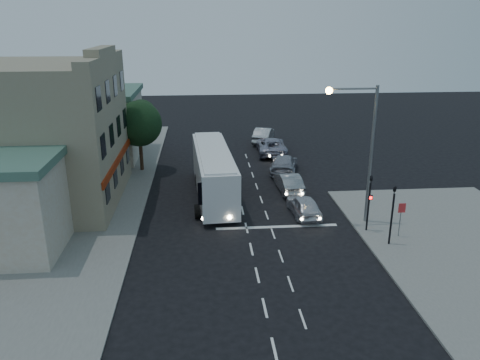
{
  "coord_description": "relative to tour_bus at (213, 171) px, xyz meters",
  "views": [
    {
      "loc": [
        -2.73,
        -25.74,
        12.84
      ],
      "look_at": [
        -0.16,
        5.28,
        2.2
      ],
      "focal_mm": 35.0,
      "sensor_mm": 36.0,
      "label": 1
    }
  ],
  "objects": [
    {
      "name": "streetlight",
      "position": [
        9.29,
        -5.88,
        3.74
      ],
      "size": [
        3.32,
        0.44,
        9.0
      ],
      "color": "slate",
      "rests_on": "sidewalk_near"
    },
    {
      "name": "main_building",
      "position": [
        -12.01,
        -0.08,
        3.16
      ],
      "size": [
        10.12,
        12.0,
        11.0
      ],
      "color": "gray",
      "rests_on": "sidewalk_far"
    },
    {
      "name": "traffic_signal_main",
      "position": [
        9.55,
        -7.3,
        0.42
      ],
      "size": [
        0.25,
        0.35,
        4.1
      ],
      "color": "black",
      "rests_on": "sidewalk_near"
    },
    {
      "name": "traffic_signal_side",
      "position": [
        10.25,
        -9.28,
        0.42
      ],
      "size": [
        0.18,
        0.15,
        4.1
      ],
      "color": "black",
      "rests_on": "sidewalk_near"
    },
    {
      "name": "ground",
      "position": [
        1.95,
        -8.08,
        -2.0
      ],
      "size": [
        120.0,
        120.0,
        0.0
      ],
      "primitive_type": "plane",
      "color": "black"
    },
    {
      "name": "car_extra",
      "position": [
        6.03,
        16.32,
        -1.16
      ],
      "size": [
        3.2,
        5.37,
        1.67
      ],
      "primitive_type": "imported",
      "rotation": [
        0.0,
        0.0,
        2.84
      ],
      "color": "#A9AAAC",
      "rests_on": "ground"
    },
    {
      "name": "sidewalk_far",
      "position": [
        -11.05,
        -0.08,
        -1.94
      ],
      "size": [
        12.0,
        50.0,
        0.12
      ],
      "primitive_type": "cube",
      "color": "slate",
      "rests_on": "ground"
    },
    {
      "name": "street_tree",
      "position": [
        -6.26,
        6.94,
        2.5
      ],
      "size": [
        4.0,
        4.0,
        6.2
      ],
      "color": "black",
      "rests_on": "sidewalk_far"
    },
    {
      "name": "tour_bus",
      "position": [
        0.0,
        0.0,
        0.0
      ],
      "size": [
        3.23,
        12.15,
        3.69
      ],
      "rotation": [
        0.0,
        0.0,
        0.06
      ],
      "color": "white",
      "rests_on": "ground"
    },
    {
      "name": "car_sedan_a",
      "position": [
        5.93,
        0.53,
        -1.26
      ],
      "size": [
        1.76,
        4.55,
        1.48
      ],
      "primitive_type": "imported",
      "rotation": [
        0.0,
        0.0,
        3.19
      ],
      "color": "gray",
      "rests_on": "ground"
    },
    {
      "name": "regulatory_sign",
      "position": [
        11.25,
        -8.32,
        -0.4
      ],
      "size": [
        0.45,
        0.12,
        2.2
      ],
      "color": "slate",
      "rests_on": "sidewalk_near"
    },
    {
      "name": "car_sedan_b",
      "position": [
        6.39,
        5.48,
        -1.21
      ],
      "size": [
        3.44,
        5.78,
        1.57
      ],
      "primitive_type": "imported",
      "rotation": [
        0.0,
        0.0,
        2.9
      ],
      "color": "#9B9BA5",
      "rests_on": "ground"
    },
    {
      "name": "car_suv",
      "position": [
        6.11,
        -4.28,
        -1.28
      ],
      "size": [
        1.99,
        4.31,
        1.43
      ],
      "primitive_type": "imported",
      "rotation": [
        0.0,
        0.0,
        3.22
      ],
      "color": "silver",
      "rests_on": "ground"
    },
    {
      "name": "car_sedan_c",
      "position": [
        6.17,
        11.57,
        -1.17
      ],
      "size": [
        3.05,
        6.1,
        1.66
      ],
      "primitive_type": "imported",
      "rotation": [
        0.0,
        0.0,
        3.09
      ],
      "color": "#9796A9",
      "rests_on": "ground"
    },
    {
      "name": "road_markings",
      "position": [
        3.23,
        -4.77,
        -1.99
      ],
      "size": [
        8.0,
        30.55,
        0.01
      ],
      "color": "silver",
      "rests_on": "ground"
    },
    {
      "name": "low_building_north",
      "position": [
        -11.55,
        11.92,
        1.4
      ],
      "size": [
        9.4,
        9.4,
        6.5
      ],
      "color": "beige",
      "rests_on": "sidewalk_far"
    }
  ]
}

